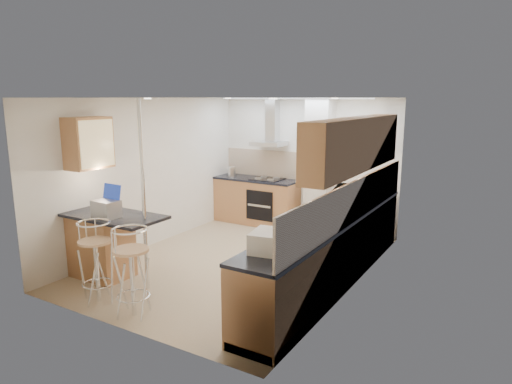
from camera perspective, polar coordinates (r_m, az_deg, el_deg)
The scene contains 16 objects.
ground at distance 7.14m, azimuth -2.02°, elevation -8.78°, with size 4.80×4.80×0.00m, color tan.
room_shell at distance 6.91m, azimuth 1.84°, elevation 3.74°, with size 3.64×4.84×2.51m.
right_counter at distance 6.35m, azimuth 9.51°, elevation -7.20°, with size 0.63×4.40×0.92m.
back_counter at distance 9.20m, azimuth 0.05°, elevation -1.08°, with size 1.70×0.63×0.92m.
peninsula at distance 6.64m, azimuth -17.26°, elevation -6.59°, with size 1.47×0.72×0.94m.
microwave at distance 6.68m, azimuth 11.58°, elevation -0.77°, with size 0.59×0.40×0.33m, color white.
laptop at distance 6.36m, azimuth -18.20°, elevation -2.02°, with size 0.34×0.25×0.23m, color #A7ABAF.
bag at distance 6.62m, azimuth -18.24°, elevation -2.03°, with size 0.20×0.14×0.11m, color black.
bar_stool_near at distance 6.01m, azimuth -19.35°, elevation -8.22°, with size 0.42×0.42×1.04m, color tan, non-canonical shape.
bar_stool_end at distance 5.51m, azimuth -15.24°, elevation -9.65°, with size 0.44×0.44×1.07m, color tan, non-canonical shape.
jar_a at distance 7.40m, azimuth 13.39°, elevation -0.24°, with size 0.12×0.12×0.17m, color silver.
jar_b at distance 7.36m, azimuth 13.03°, elevation -0.33°, with size 0.11×0.11×0.17m, color silver.
jar_c at distance 5.71m, azimuth 8.36°, elevation -3.40°, with size 0.14×0.14×0.21m, color beige.
jar_d at distance 5.48m, azimuth 8.52°, elevation -4.41°, with size 0.10×0.10×0.14m, color white.
bread_bin at distance 4.79m, azimuth 1.54°, elevation -6.18°, with size 0.33×0.41×0.22m, color silver.
kettle at distance 9.31m, azimuth -3.07°, elevation 2.56°, with size 0.16×0.16×0.20m, color silver.
Camera 1 is at (3.63, -5.62, 2.50)m, focal length 32.00 mm.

